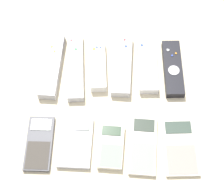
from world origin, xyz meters
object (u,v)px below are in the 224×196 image
at_px(remote_3, 122,65).
at_px(calculator_0, 39,143).
at_px(remote_4, 148,67).
at_px(calculator_4, 180,147).
at_px(remote_5, 173,68).
at_px(calculator_3, 143,145).
at_px(remote_2, 98,65).
at_px(calculator_1, 76,142).
at_px(remote_0, 52,65).
at_px(calculator_2, 111,147).
at_px(remote_1, 75,67).

bearing_deg(remote_3, calculator_0, -128.85).
distance_m(remote_4, calculator_4, 0.25).
relative_size(remote_5, calculator_3, 1.11).
distance_m(remote_2, calculator_1, 0.24).
height_order(calculator_0, calculator_4, calculator_0).
distance_m(remote_2, remote_3, 0.07).
height_order(remote_0, remote_3, same).
bearing_deg(calculator_2, calculator_1, 176.98).
relative_size(remote_3, calculator_3, 1.23).
distance_m(remote_5, calculator_4, 0.24).
bearing_deg(calculator_0, remote_1, 71.64).
distance_m(remote_2, calculator_4, 0.33).
bearing_deg(calculator_0, remote_3, 48.97).
bearing_deg(remote_1, remote_4, -3.36).
bearing_deg(remote_1, remote_2, 0.74).
height_order(remote_4, remote_5, remote_4).
bearing_deg(calculator_1, remote_1, 95.59).
bearing_deg(calculator_4, calculator_1, 176.01).
bearing_deg(remote_0, calculator_3, -39.58).
distance_m(remote_1, remote_5, 0.28).
relative_size(remote_1, remote_5, 1.21).
distance_m(calculator_0, calculator_1, 0.09).
height_order(calculator_3, calculator_4, calculator_3).
relative_size(calculator_0, calculator_1, 1.06).
bearing_deg(remote_4, remote_1, 179.07).
height_order(remote_3, calculator_3, remote_3).
height_order(remote_5, calculator_1, remote_5).
xyz_separation_m(remote_0, remote_5, (0.35, -0.01, -0.00)).
height_order(remote_1, remote_2, remote_2).
xyz_separation_m(calculator_2, calculator_4, (0.18, 0.00, -0.00)).
height_order(remote_0, remote_5, remote_0).
relative_size(remote_2, remote_3, 0.82).
bearing_deg(remote_4, calculator_2, -114.07).
relative_size(remote_3, remote_4, 1.21).
height_order(remote_1, calculator_0, remote_1).
bearing_deg(remote_0, remote_2, 4.34).
distance_m(remote_1, calculator_0, 0.25).
bearing_deg(remote_4, remote_5, -4.16).
bearing_deg(remote_2, remote_0, 178.04).
bearing_deg(calculator_4, remote_5, 88.94).
xyz_separation_m(remote_0, calculator_0, (-0.01, -0.24, -0.01)).
xyz_separation_m(remote_0, remote_1, (0.07, -0.00, -0.00)).
distance_m(remote_0, remote_2, 0.13).
height_order(remote_3, calculator_2, remote_3).
bearing_deg(calculator_0, calculator_1, 2.76).
xyz_separation_m(remote_0, calculator_1, (0.08, -0.23, -0.01)).
height_order(remote_1, calculator_1, remote_1).
height_order(remote_3, remote_5, remote_3).
relative_size(remote_2, calculator_2, 1.34).
bearing_deg(calculator_3, remote_3, 106.60).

